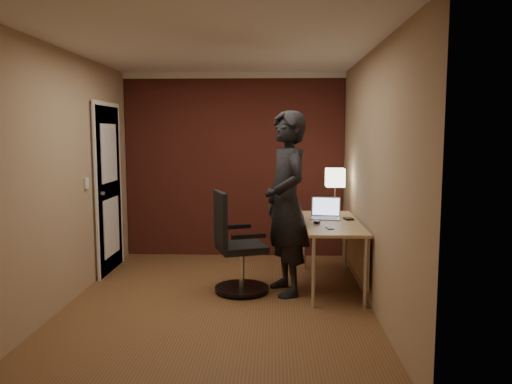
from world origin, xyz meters
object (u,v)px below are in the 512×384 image
desk_lamp (335,178)px  laptop (326,212)px  wallet (349,219)px  desk (338,233)px  person (286,203)px  office_chair (235,249)px  phone (330,228)px  mouse (317,222)px

desk_lamp → laptop: desk_lamp is taller
laptop → wallet: bearing=-25.7°
desk → person: size_ratio=0.78×
desk → office_chair: bearing=-167.0°
wallet → office_chair: (-1.24, -0.36, -0.27)m
desk_lamp → wallet: 0.69m
phone → desk: bearing=61.4°
mouse → desk: bearing=43.0°
desk_lamp → office_chair: bearing=-141.6°
desk_lamp → phone: desk_lamp is taller
mouse → wallet: (0.37, 0.24, -0.01)m
phone → wallet: (0.27, 0.52, 0.01)m
desk_lamp → office_chair: 1.61m
desk → laptop: laptop is taller
mouse → person: person is taller
desk_lamp → person: (-0.61, -0.89, -0.19)m
desk_lamp → laptop: size_ratio=1.47×
laptop → mouse: laptop is taller
wallet → person: person is taller
laptop → phone: size_ratio=3.15×
phone → wallet: size_ratio=1.05×
desk_lamp → phone: (-0.17, -1.06, -0.41)m
desk → desk_lamp: size_ratio=2.80×
desk → desk_lamp: (0.03, 0.65, 0.55)m
person → laptop: bearing=115.9°
wallet → office_chair: 1.32m
laptop → wallet: 0.28m
wallet → office_chair: bearing=-163.6°
desk_lamp → person: person is taller
mouse → person: bearing=-148.9°
phone → mouse: bearing=102.1°
phone → wallet: 0.58m
wallet → desk: bearing=-139.5°
mouse → person: size_ratio=0.05×
desk → office_chair: size_ratio=1.41×
desk_lamp → laptop: 0.57m
phone → person: size_ratio=0.06×
laptop → office_chair: (-0.99, -0.48, -0.32)m
phone → office_chair: bearing=161.4°
mouse → office_chair: (-0.86, -0.12, -0.28)m
desk → office_chair: office_chair is taller
desk → person: person is taller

